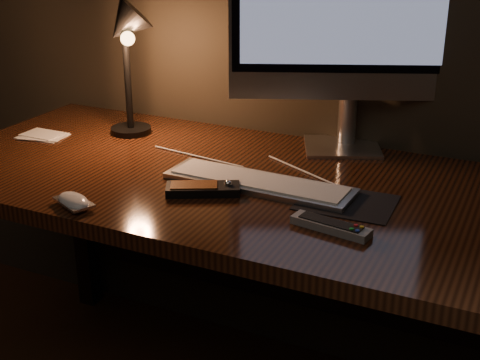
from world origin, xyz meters
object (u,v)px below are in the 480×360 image
at_px(desk, 242,212).
at_px(monitor, 350,6).
at_px(media_remote, 203,189).
at_px(tv_remote, 331,226).
at_px(keyboard, 259,182).
at_px(mouse, 74,203).
at_px(desk_lamp, 126,44).

bearing_deg(desk, monitor, 52.63).
height_order(media_remote, tv_remote, media_remote).
height_order(keyboard, tv_remote, tv_remote).
bearing_deg(monitor, mouse, -146.64).
xyz_separation_m(monitor, desk_lamp, (-0.59, -0.17, -0.12)).
bearing_deg(monitor, media_remote, -137.01).
bearing_deg(tv_remote, monitor, 114.31).
bearing_deg(desk_lamp, monitor, 39.79).
bearing_deg(media_remote, keyboard, 17.98).
relative_size(media_remote, desk_lamp, 0.45).
bearing_deg(desk_lamp, tv_remote, -0.97).
distance_m(monitor, keyboard, 0.52).
relative_size(desk, media_remote, 8.79).
bearing_deg(desk, media_remote, -92.45).
bearing_deg(media_remote, monitor, 38.87).
relative_size(keyboard, media_remote, 2.57).
height_order(desk, mouse, mouse).
bearing_deg(mouse, desk, 83.12).
distance_m(keyboard, mouse, 0.44).
xyz_separation_m(desk, tv_remote, (0.32, -0.25, 0.14)).
bearing_deg(keyboard, monitor, 75.92).
bearing_deg(monitor, desk_lamp, 172.77).
relative_size(monitor, desk_lamp, 1.62).
xyz_separation_m(desk, monitor, (0.19, 0.25, 0.52)).
xyz_separation_m(desk, keyboard, (0.09, -0.10, 0.14)).
relative_size(mouse, media_remote, 0.57).
bearing_deg(media_remote, desk_lamp, 117.15).
height_order(mouse, desk_lamp, desk_lamp).
bearing_deg(mouse, media_remote, 64.53).
bearing_deg(monitor, desk, -150.38).
height_order(tv_remote, desk_lamp, desk_lamp).
distance_m(keyboard, media_remote, 0.14).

